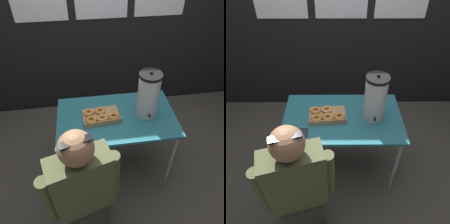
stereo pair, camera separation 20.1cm
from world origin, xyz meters
The scene contains 7 objects.
ground_plane centered at (0.00, 0.00, 0.00)m, with size 12.00×12.00×0.00m, color #4C473F.
back_wall centered at (0.00, 1.20, 1.33)m, with size 6.00×0.11×2.65m.
folding_table centered at (0.00, 0.00, 0.71)m, with size 1.11×0.67×0.77m.
donut_box centered at (-0.15, 0.00, 0.79)m, with size 0.37×0.27×0.05m.
coffee_urn centered at (0.28, 0.00, 0.99)m, with size 0.20×0.22×0.47m.
cell_phone centered at (-0.34, -0.23, 0.78)m, with size 0.07×0.15×0.01m.
person_seated centered at (-0.35, -0.66, 0.62)m, with size 0.55×0.32×1.29m.
Camera 2 is at (-0.05, -1.48, 2.19)m, focal length 35.00 mm.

